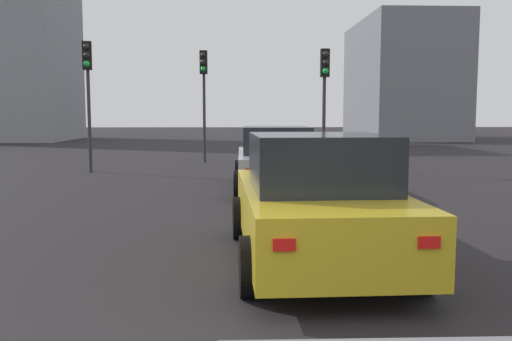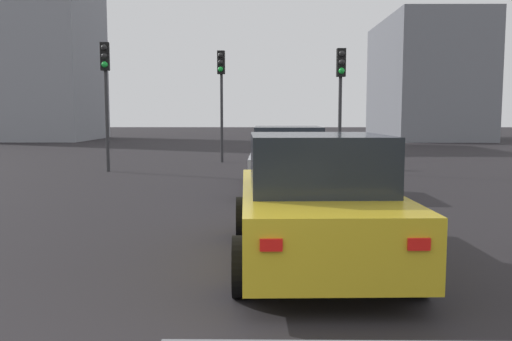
% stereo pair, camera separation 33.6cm
% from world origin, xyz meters
% --- Properties ---
extents(car_silver_left_lead, '(4.69, 2.08, 1.60)m').
position_xyz_m(car_silver_left_lead, '(10.47, -1.77, 0.77)').
color(car_silver_left_lead, '#A8AAB2').
rests_on(car_silver_left_lead, ground_plane).
extents(car_yellow_left_second, '(4.36, 2.12, 1.64)m').
position_xyz_m(car_yellow_left_second, '(3.82, -1.78, 0.78)').
color(car_yellow_left_second, gold).
rests_on(car_yellow_left_second, ground_plane).
extents(traffic_light_near_left, '(0.32, 0.30, 4.37)m').
position_xyz_m(traffic_light_near_left, '(18.52, 0.42, 3.13)').
color(traffic_light_near_left, '#2D2D30').
rests_on(traffic_light_near_left, ground_plane).
extents(traffic_light_near_right, '(0.32, 0.29, 4.00)m').
position_xyz_m(traffic_light_near_right, '(14.73, -3.71, 2.88)').
color(traffic_light_near_right, '#2D2D30').
rests_on(traffic_light_near_right, ground_plane).
extents(traffic_light_far_left, '(0.33, 0.30, 4.22)m').
position_xyz_m(traffic_light_far_left, '(14.90, 3.95, 3.03)').
color(traffic_light_far_left, '#2D2D30').
rests_on(traffic_light_far_left, ground_plane).
extents(building_facade_left, '(12.12, 6.72, 9.16)m').
position_xyz_m(building_facade_left, '(39.75, -14.00, 4.58)').
color(building_facade_left, slate).
rests_on(building_facade_left, ground_plane).
extents(building_facade_center, '(8.68, 9.05, 16.24)m').
position_xyz_m(building_facade_center, '(38.25, 16.00, 8.12)').
color(building_facade_center, gray).
rests_on(building_facade_center, ground_plane).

